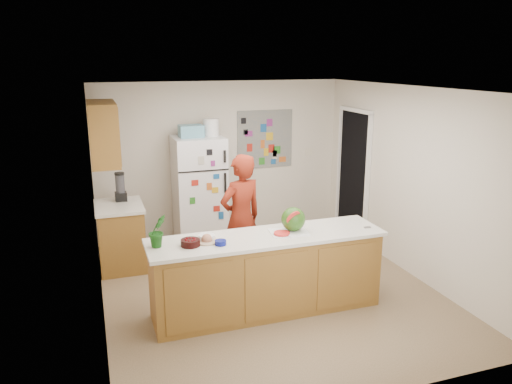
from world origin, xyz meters
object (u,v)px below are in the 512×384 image
object	(u,v)px
refrigerator	(199,192)
cherry_bowl	(190,243)
person	(241,219)
watermelon	(293,219)

from	to	relation	value
refrigerator	cherry_bowl	xyz separation A→B (m)	(-0.63, -2.42, 0.11)
refrigerator	person	world-z (taller)	refrigerator
watermelon	refrigerator	bearing A→B (deg)	103.73
cherry_bowl	watermelon	bearing A→B (deg)	3.13
refrigerator	watermelon	size ratio (longest dim) A/B	6.19
cherry_bowl	person	bearing A→B (deg)	47.87
person	cherry_bowl	xyz separation A→B (m)	(-0.84, -0.93, 0.11)
watermelon	cherry_bowl	bearing A→B (deg)	-176.87
refrigerator	person	distance (m)	1.50
person	refrigerator	bearing A→B (deg)	-100.02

